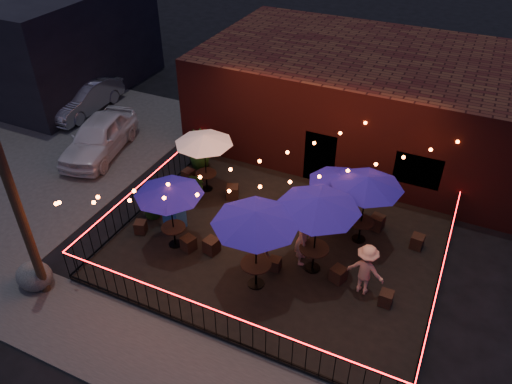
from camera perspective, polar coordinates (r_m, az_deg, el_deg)
ground at (r=15.06m, az=-0.77°, el=-11.04°), size 110.00×110.00×0.00m
patio at (r=16.31m, az=2.31°, el=-6.21°), size 10.00×8.00×0.15m
sidewalk at (r=13.30m, az=-7.29°, el=-20.17°), size 18.00×2.50×0.05m
parking_lot at (r=23.87m, az=-23.16°, el=5.38°), size 11.00×12.00×0.02m
brick_building at (r=21.51m, az=13.56°, el=10.11°), size 14.00×8.00×4.00m
background_building at (r=30.22m, az=-25.82°, el=16.14°), size 12.00×9.00×5.00m
utility_pole at (r=13.86m, az=-26.55°, el=1.36°), size 0.26×0.26×8.00m
fence_front at (r=13.40m, az=-4.65°, el=-14.72°), size 10.00×0.04×1.04m
fence_left at (r=18.00m, az=-12.41°, el=-0.12°), size 0.04×8.00×1.04m
fence_right at (r=15.26m, az=20.12°, el=-9.56°), size 0.04×8.00×1.04m
festoon_lights at (r=14.91m, az=-1.49°, el=1.19°), size 10.02×8.72×1.32m
cafe_table_0 at (r=15.14m, az=-9.94°, el=0.15°), size 2.64×2.64×2.35m
cafe_table_1 at (r=17.63m, az=-5.99°, el=5.94°), size 2.60×2.60×2.31m
cafe_table_2 at (r=13.30m, az=-0.00°, el=-3.04°), size 3.14×3.14×2.73m
cafe_table_3 at (r=15.93m, az=9.43°, el=1.46°), size 2.08×2.08×2.16m
cafe_table_4 at (r=13.94m, az=7.12°, el=-1.39°), size 2.90×2.90×2.70m
cafe_table_5 at (r=15.42m, az=12.62°, el=1.03°), size 2.62×2.62×2.47m
bistro_chair_0 at (r=17.02m, az=-13.04°, el=-3.92°), size 0.46×0.46×0.43m
bistro_chair_1 at (r=16.07m, az=-7.72°, el=-5.85°), size 0.50×0.50×0.47m
bistro_chair_2 at (r=19.17m, az=-7.73°, el=1.89°), size 0.45×0.45×0.47m
bistro_chair_3 at (r=18.10m, az=-2.71°, el=-0.01°), size 0.55×0.55×0.50m
bistro_chair_4 at (r=15.89m, az=-5.11°, el=-6.12°), size 0.50×0.50×0.50m
bistro_chair_5 at (r=15.31m, az=2.17°, el=-8.20°), size 0.36×0.36×0.41m
bistro_chair_6 at (r=17.47m, az=4.59°, el=-1.73°), size 0.39×0.39×0.44m
bistro_chair_7 at (r=17.35m, az=9.57°, el=-2.52°), size 0.39×0.39×0.43m
bistro_chair_8 at (r=15.13m, az=9.38°, el=-9.29°), size 0.51×0.51×0.47m
bistro_chair_9 at (r=14.78m, az=14.62°, el=-11.66°), size 0.37×0.37×0.43m
bistro_chair_10 at (r=17.20m, az=13.66°, el=-3.38°), size 0.49×0.49×0.50m
bistro_chair_11 at (r=16.82m, az=17.94°, el=-5.41°), size 0.41×0.41×0.45m
patron_a at (r=15.16m, az=5.32°, el=-5.34°), size 0.63×0.76×1.80m
patron_b at (r=15.23m, az=0.28°, el=-5.49°), size 0.83×0.92×1.57m
patron_c at (r=14.55m, az=12.43°, el=-8.66°), size 1.14×0.73×1.68m
potted_shrub_a at (r=17.36m, az=-11.70°, el=-1.17°), size 1.34×1.25×1.20m
potted_shrub_b at (r=17.91m, az=-6.82°, el=0.68°), size 0.79×0.71×1.20m
potted_shrub_c at (r=19.70m, az=-6.50°, el=4.86°), size 1.04×1.04×1.55m
cooler at (r=16.88m, az=-9.32°, el=-2.60°), size 0.80×0.64×0.94m
boulder at (r=16.25m, az=-24.00°, el=-8.77°), size 1.20×1.09×0.78m
car_white at (r=21.76m, az=-17.50°, el=6.06°), size 2.78×4.81×1.54m
car_silver at (r=25.55m, az=-19.13°, el=10.14°), size 1.66×4.44×1.45m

